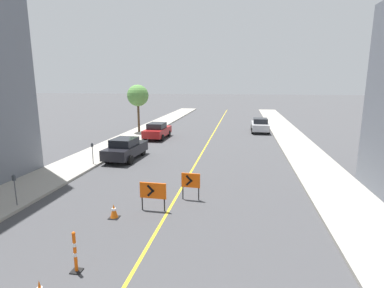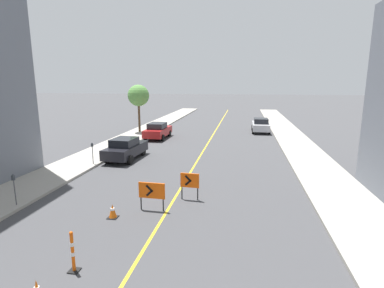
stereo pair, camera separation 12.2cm
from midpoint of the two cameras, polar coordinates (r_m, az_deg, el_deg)
name	(u,v)px [view 2 (the right image)]	position (r m, az deg, el deg)	size (l,w,h in m)	color
lane_stripe	(209,141)	(28.79, 3.41, 0.55)	(0.12, 68.37, 0.01)	gold
sidewalk_left	(130,138)	(30.69, -11.61, 1.16)	(3.19, 68.37, 0.15)	#9E998E
sidewalk_right	(296,143)	(29.02, 19.32, 0.13)	(3.19, 68.37, 0.15)	#9E998E
traffic_cone_fourth	(113,211)	(13.15, -14.62, -12.26)	(0.41, 0.41, 0.60)	black
delineator_post_rear	(73,254)	(10.04, -21.40, -18.94)	(0.31, 0.31, 1.30)	black
arrow_barricade_primary	(152,191)	(13.32, -7.42, -8.95)	(1.19, 0.11, 1.27)	#EF560C
arrow_barricade_secondary	(190,182)	(14.36, -0.20, -7.17)	(0.91, 0.13, 1.32)	#EF560C
parked_car_curb_near	(125,149)	(22.38, -12.40, -0.85)	(2.04, 4.40, 1.59)	black
parked_car_curb_mid	(158,131)	(30.19, -6.43, 2.55)	(1.95, 4.35, 1.59)	maroon
parked_car_curb_far	(261,125)	(34.72, 13.04, 3.51)	(1.93, 4.30, 1.59)	#B7B7BC
parking_meter_near_curb	(14,183)	(15.49, -30.62, -6.49)	(0.12, 0.11, 1.43)	#4C4C51
parking_meter_far_curb	(92,149)	(21.13, -18.30, -0.91)	(0.12, 0.11, 1.45)	#4C4C51
street_tree_left_near	(138,96)	(33.41, -10.06, 9.03)	(2.32, 2.32, 5.16)	#4C3823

